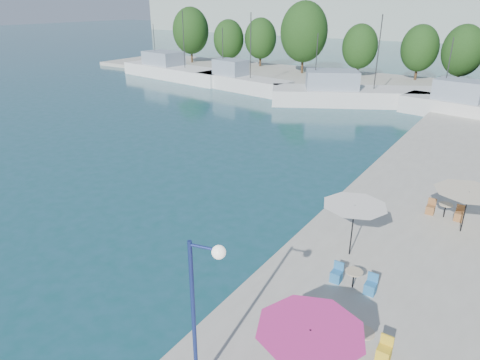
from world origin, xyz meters
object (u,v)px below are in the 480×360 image
Objects in this scene: umbrella_pink at (310,337)px; umbrella_white at (354,210)px; trawler_03 at (352,95)px; umbrella_cream at (468,197)px; trawler_04 at (477,110)px; trawler_02 at (240,82)px; trawler_01 at (174,71)px; street_lamp at (203,293)px.

umbrella_pink is 1.08× the size of umbrella_white.
trawler_03 is 6.34× the size of umbrella_pink.
umbrella_pink reaches higher than umbrella_cream.
trawler_04 is 26.67m from umbrella_cream.
trawler_03 is at bearing -170.84° from trawler_04.
umbrella_white is 6.38m from umbrella_cream.
trawler_02 is 5.24× the size of umbrella_white.
trawler_03 is 13.00m from trawler_04.
umbrella_pink is 13.24m from umbrella_cream.
trawler_01 is 42.27m from trawler_04.
trawler_01 is 59.68m from umbrella_pink.
trawler_04 is at bearing 8.68° from trawler_02.
trawler_02 reaches higher than street_lamp.
trawler_01 reaches higher than umbrella_cream.
street_lamp is (40.06, -43.17, 3.02)m from trawler_01.
trawler_01 is at bearing 147.30° from umbrella_cream.
trawler_01 is at bearing 140.43° from umbrella_white.
trawler_01 and trawler_02 have the same top height.
street_lamp is (-2.16, -40.95, 3.02)m from trawler_04.
trawler_03 is (15.47, 0.10, -0.00)m from trawler_02.
trawler_02 is 15.47m from trawler_03.
trawler_03 is 3.83× the size of street_lamp.
trawler_01 is 1.06× the size of trawler_03.
trawler_02 is 4.56× the size of umbrella_cream.
umbrella_white is at bearing -31.86° from trawler_01.
trawler_01 is 1.30× the size of trawler_04.
umbrella_pink is 0.94× the size of umbrella_cream.
trawler_04 reaches higher than umbrella_white.
umbrella_white is (-1.67, 7.97, -0.00)m from umbrella_pink.
trawler_02 reaches higher than umbrella_white.
trawler_01 is 53.20m from umbrella_cream.
umbrella_cream is at bearing -31.85° from trawler_02.
trawler_02 and trawler_03 have the same top height.
umbrella_pink is (0.36, -39.56, 1.74)m from trawler_04.
umbrella_pink is at bearing -99.46° from umbrella_cream.
street_lamp is (26.31, -40.96, 3.02)m from trawler_02.
trawler_01 is 4.07× the size of street_lamp.
trawler_02 is 4.85× the size of umbrella_pink.
umbrella_pink is at bearing -99.92° from trawler_03.
trawler_03 is 1.22× the size of trawler_04.
umbrella_pink is at bearing -79.84° from trawler_04.
trawler_04 is 5.19× the size of umbrella_pink.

